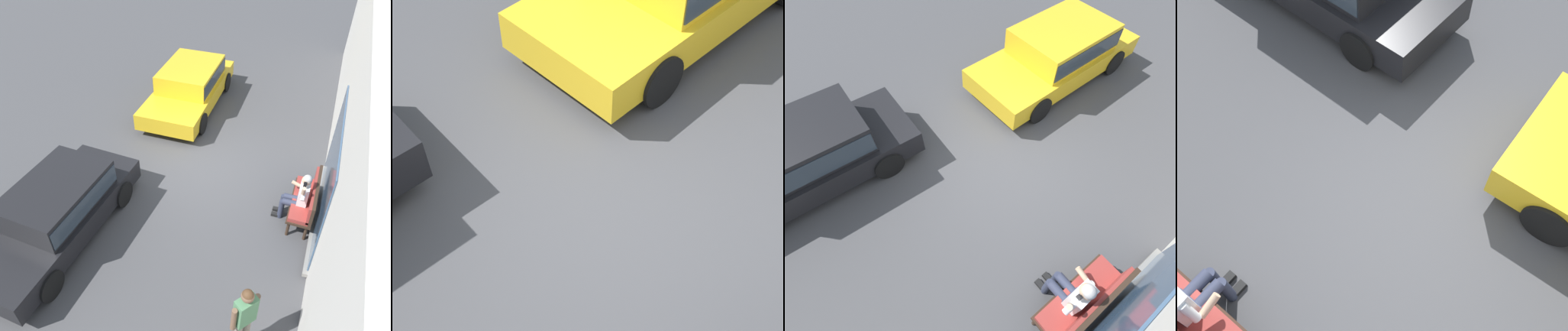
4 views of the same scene
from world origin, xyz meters
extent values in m
plane|color=#424244|center=(0.00, 0.00, 0.00)|extent=(60.00, 60.00, 0.00)
cube|color=beige|center=(0.00, 3.40, 2.25)|extent=(18.00, 0.40, 4.51)
cube|color=#385170|center=(0.98, 3.18, 1.45)|extent=(3.40, 0.03, 2.50)
cube|color=gray|center=(0.98, 3.15, 0.18)|extent=(3.60, 0.12, 0.10)
cylinder|color=#332319|center=(1.69, 3.00, 0.21)|extent=(0.07, 0.07, 0.42)
cylinder|color=#332319|center=(0.28, 3.00, 0.21)|extent=(0.07, 0.07, 0.42)
cylinder|color=#332319|center=(1.69, 2.61, 0.21)|extent=(0.07, 0.07, 0.42)
cylinder|color=#332319|center=(0.28, 2.61, 0.21)|extent=(0.07, 0.07, 0.42)
cube|color=#332319|center=(0.98, 2.81, 0.45)|extent=(1.56, 0.55, 0.06)
cube|color=maroon|center=(0.98, 2.81, 0.53)|extent=(1.50, 0.49, 0.10)
cube|color=#332319|center=(0.98, 3.04, 0.76)|extent=(1.56, 0.07, 0.55)
cube|color=maroon|center=(0.98, 2.98, 0.76)|extent=(1.50, 0.06, 0.47)
cylinder|color=#2D3347|center=(1.20, 2.57, 0.53)|extent=(0.15, 0.42, 0.15)
cylinder|color=#2D3347|center=(1.20, 2.36, 0.27)|extent=(0.12, 0.12, 0.53)
cube|color=black|center=(1.20, 2.28, 0.04)|extent=(0.10, 0.24, 0.07)
cylinder|color=#2D3347|center=(1.02, 2.57, 0.53)|extent=(0.15, 0.42, 0.15)
cylinder|color=#2D3347|center=(1.02, 2.36, 0.27)|extent=(0.12, 0.12, 0.53)
cube|color=black|center=(1.02, 2.28, 0.04)|extent=(0.10, 0.24, 0.07)
cube|color=#2D3347|center=(1.11, 2.78, 0.53)|extent=(0.34, 0.24, 0.14)
cube|color=silver|center=(1.11, 2.78, 0.81)|extent=(0.38, 0.22, 0.56)
sphere|color=tan|center=(1.11, 2.78, 1.23)|extent=(0.22, 0.22, 0.22)
sphere|color=#B7B2AD|center=(1.11, 2.79, 1.27)|extent=(0.20, 0.20, 0.20)
cylinder|color=silver|center=(0.87, 2.76, 0.92)|extent=(0.20, 0.10, 0.28)
cylinder|color=tan|center=(0.82, 2.60, 0.80)|extent=(0.08, 0.27, 0.17)
cylinder|color=silver|center=(1.35, 2.78, 0.99)|extent=(0.25, 0.10, 0.22)
cylinder|color=tan|center=(1.42, 2.76, 1.18)|extent=(0.16, 0.08, 0.25)
cube|color=black|center=(1.25, 2.76, 1.22)|extent=(0.02, 0.07, 0.15)
cube|color=gold|center=(-2.83, -1.50, 0.50)|extent=(4.54, 1.97, 0.51)
cube|color=gold|center=(-3.01, -1.50, 1.07)|extent=(2.37, 1.70, 0.62)
cube|color=#28333D|center=(-3.01, -1.50, 1.07)|extent=(2.33, 1.74, 0.43)
cylinder|color=black|center=(-1.45, -0.57, 0.33)|extent=(0.67, 0.19, 0.67)
cylinder|color=black|center=(-1.41, -2.37, 0.33)|extent=(0.67, 0.19, 0.67)
cylinder|color=black|center=(-4.24, -0.62, 0.33)|extent=(0.67, 0.19, 0.67)
cylinder|color=black|center=(-4.20, -2.43, 0.33)|extent=(0.67, 0.19, 0.67)
cube|color=black|center=(3.42, -2.23, 0.50)|extent=(4.47, 1.88, 0.52)
cube|color=black|center=(3.24, -2.22, 1.08)|extent=(2.35, 1.59, 0.63)
cube|color=#28333D|center=(3.24, -2.22, 1.08)|extent=(2.30, 1.63, 0.44)
cylinder|color=black|center=(4.81, -1.47, 0.32)|extent=(0.65, 0.21, 0.64)
cylinder|color=black|center=(2.09, -1.36, 0.32)|extent=(0.65, 0.21, 0.64)
cylinder|color=black|center=(2.02, -2.99, 0.32)|extent=(0.65, 0.21, 0.64)
cylinder|color=gray|center=(4.43, 2.32, 0.44)|extent=(0.13, 0.13, 0.88)
cube|color=#4C7F56|center=(4.50, 2.27, 1.18)|extent=(0.41, 0.38, 0.60)
cylinder|color=brown|center=(4.68, 2.13, 1.14)|extent=(0.09, 0.09, 0.54)
cylinder|color=brown|center=(4.32, 2.41, 1.14)|extent=(0.09, 0.09, 0.54)
sphere|color=brown|center=(4.50, 2.27, 1.60)|extent=(0.21, 0.21, 0.21)
sphere|color=#4C331E|center=(4.50, 2.27, 1.64)|extent=(0.19, 0.19, 0.19)
camera|label=1|loc=(7.71, 2.60, 6.86)|focal=35.00mm
camera|label=2|loc=(2.76, 2.60, 5.10)|focal=55.00mm
camera|label=3|loc=(2.78, 2.60, 5.50)|focal=28.00mm
camera|label=4|loc=(-1.25, 2.60, 5.71)|focal=45.00mm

